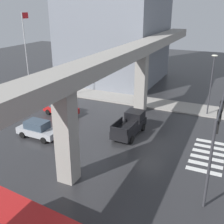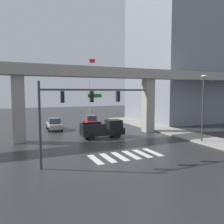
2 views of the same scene
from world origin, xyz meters
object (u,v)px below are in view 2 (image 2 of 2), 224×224
sedan_red (91,121)px  street_lamp_near_corner (203,100)px  sedan_silver (54,124)px  traffic_signal_mast (77,104)px  flagpole (90,85)px  pickup_truck (105,129)px

sedan_red → street_lamp_near_corner: street_lamp_near_corner is taller
sedan_silver → street_lamp_near_corner: street_lamp_near_corner is taller
traffic_signal_mast → sedan_red: bearing=68.5°
traffic_signal_mast → flagpole: bearing=69.6°
sedan_red → flagpole: 8.56m
pickup_truck → sedan_red: pickup_truck is taller
pickup_truck → flagpole: bearing=78.0°
sedan_red → street_lamp_near_corner: size_ratio=0.62×
sedan_silver → traffic_signal_mast: size_ratio=0.50×
street_lamp_near_corner → flagpole: flagpole is taller
sedan_silver → traffic_signal_mast: traffic_signal_mast is taller
pickup_truck → sedan_silver: (-4.58, 8.09, -0.14)m
pickup_truck → sedan_red: (1.46, 9.54, -0.14)m
sedan_silver → flagpole: 12.31m
traffic_signal_mast → street_lamp_near_corner: size_ratio=1.20×
pickup_truck → sedan_silver: 9.30m
pickup_truck → traffic_signal_mast: 10.70m
sedan_silver → sedan_red: same height
pickup_truck → street_lamp_near_corner: street_lamp_near_corner is taller
sedan_red → pickup_truck: bearing=-98.7°
traffic_signal_mast → street_lamp_near_corner: street_lamp_near_corner is taller
flagpole → pickup_truck: bearing=-102.0°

